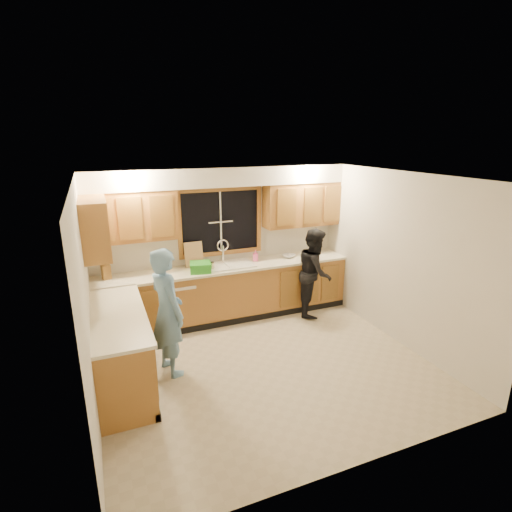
{
  "coord_description": "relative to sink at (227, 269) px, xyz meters",
  "views": [
    {
      "loc": [
        -1.91,
        -4.32,
        2.95
      ],
      "look_at": [
        0.13,
        0.65,
        1.34
      ],
      "focal_mm": 28.0,
      "sensor_mm": 36.0,
      "label": 1
    }
  ],
  "objects": [
    {
      "name": "window_frame",
      "position": [
        0.0,
        0.29,
        0.74
      ],
      "size": [
        1.44,
        0.03,
        1.14
      ],
      "color": "black",
      "rests_on": "wall_back"
    },
    {
      "name": "soffit",
      "position": [
        0.0,
        0.12,
        1.49
      ],
      "size": [
        4.2,
        0.35,
        0.3
      ],
      "primitive_type": "cube",
      "color": "white",
      "rests_on": "wall_back"
    },
    {
      "name": "floor",
      "position": [
        0.0,
        -1.6,
        -0.86
      ],
      "size": [
        4.2,
        4.2,
        0.0
      ],
      "primitive_type": "plane",
      "color": "#B9AA8E",
      "rests_on": "ground"
    },
    {
      "name": "upper_cabinets_right",
      "position": [
        1.43,
        0.13,
        0.96
      ],
      "size": [
        1.35,
        0.33,
        0.75
      ],
      "primitive_type": "cube",
      "color": "#AB6F31",
      "rests_on": "wall_back"
    },
    {
      "name": "soap_bottle",
      "position": [
        0.54,
        0.08,
        0.15
      ],
      "size": [
        0.11,
        0.11,
        0.19
      ],
      "primitive_type": "imported",
      "rotation": [
        0.0,
        0.0,
        -0.42
      ],
      "color": "pink",
      "rests_on": "countertop_back"
    },
    {
      "name": "can_right",
      "position": [
        -0.29,
        -0.12,
        0.11
      ],
      "size": [
        0.07,
        0.07,
        0.11
      ],
      "primitive_type": "cylinder",
      "rotation": [
        0.0,
        0.0,
        -0.18
      ],
      "color": "beige",
      "rests_on": "countertop_back"
    },
    {
      "name": "stove",
      "position": [
        -1.8,
        -1.82,
        -0.41
      ],
      "size": [
        0.58,
        0.75,
        0.9
      ],
      "primitive_type": "cube",
      "color": "white",
      "rests_on": "floor"
    },
    {
      "name": "ceiling",
      "position": [
        0.0,
        -1.6,
        1.64
      ],
      "size": [
        4.2,
        4.2,
        0.0
      ],
      "primitive_type": "plane",
      "rotation": [
        3.14,
        0.0,
        0.0
      ],
      "color": "silver"
    },
    {
      "name": "countertop_back",
      "position": [
        0.0,
        -0.02,
        0.04
      ],
      "size": [
        4.2,
        0.63,
        0.04
      ],
      "primitive_type": "cube",
      "color": "#ECE3C6",
      "rests_on": "base_cabinets_back"
    },
    {
      "name": "dishwasher",
      "position": [
        -0.85,
        -0.01,
        -0.45
      ],
      "size": [
        0.6,
        0.56,
        0.82
      ],
      "primitive_type": "cube",
      "color": "white",
      "rests_on": "floor"
    },
    {
      "name": "upper_cabinets_left",
      "position": [
        -1.43,
        0.13,
        0.96
      ],
      "size": [
        1.35,
        0.33,
        0.75
      ],
      "primitive_type": "cube",
      "color": "#AB6F31",
      "rests_on": "wall_back"
    },
    {
      "name": "cutting_board",
      "position": [
        -0.5,
        0.18,
        0.26
      ],
      "size": [
        0.31,
        0.12,
        0.4
      ],
      "primitive_type": "cube",
      "rotation": [
        -0.21,
        0.0,
        0.05
      ],
      "color": "tan",
      "rests_on": "countertop_back"
    },
    {
      "name": "woman",
      "position": [
        1.44,
        -0.39,
        -0.12
      ],
      "size": [
        0.87,
        0.92,
        1.5
      ],
      "primitive_type": "imported",
      "rotation": [
        0.0,
        0.0,
        1.01
      ],
      "color": "black",
      "rests_on": "floor"
    },
    {
      "name": "bowl",
      "position": [
        1.15,
        0.04,
        0.08
      ],
      "size": [
        0.27,
        0.27,
        0.05
      ],
      "primitive_type": "imported",
      "rotation": [
        0.0,
        0.0,
        0.3
      ],
      "color": "silver",
      "rests_on": "countertop_back"
    },
    {
      "name": "wall_back",
      "position": [
        0.0,
        0.3,
        0.39
      ],
      "size": [
        4.2,
        0.0,
        4.2
      ],
      "primitive_type": "plane",
      "rotation": [
        1.57,
        0.0,
        0.0
      ],
      "color": "silver",
      "rests_on": "ground"
    },
    {
      "name": "base_cabinets_back",
      "position": [
        0.0,
        -0.0,
        -0.42
      ],
      "size": [
        4.2,
        0.6,
        0.88
      ],
      "primitive_type": "cube",
      "color": "#AB6F31",
      "rests_on": "ground"
    },
    {
      "name": "dish_crate",
      "position": [
        -0.47,
        -0.13,
        0.13
      ],
      "size": [
        0.38,
        0.36,
        0.15
      ],
      "primitive_type": "cube",
      "rotation": [
        0.0,
        0.0,
        -0.22
      ],
      "color": "#2B8E24",
      "rests_on": "countertop_back"
    },
    {
      "name": "countertop_left",
      "position": [
        -1.79,
        -1.25,
        0.04
      ],
      "size": [
        0.63,
        1.9,
        0.04
      ],
      "primitive_type": "cube",
      "color": "#ECE3C6",
      "rests_on": "base_cabinets_left"
    },
    {
      "name": "upper_cabinets_return",
      "position": [
        -1.94,
        -0.48,
        0.96
      ],
      "size": [
        0.33,
        0.9,
        0.75
      ],
      "primitive_type": "cube",
      "color": "#AB6F31",
      "rests_on": "wall_left"
    },
    {
      "name": "can_left",
      "position": [
        -0.27,
        -0.09,
        0.12
      ],
      "size": [
        0.07,
        0.07,
        0.12
      ],
      "primitive_type": "cylinder",
      "rotation": [
        0.0,
        0.0,
        -0.09
      ],
      "color": "beige",
      "rests_on": "countertop_back"
    },
    {
      "name": "knife_block",
      "position": [
        -1.85,
        0.08,
        0.16
      ],
      "size": [
        0.14,
        0.13,
        0.22
      ],
      "primitive_type": "cube",
      "rotation": [
        0.0,
        0.0,
        0.3
      ],
      "color": "olive",
      "rests_on": "countertop_back"
    },
    {
      "name": "man",
      "position": [
        -1.2,
        -1.25,
        -0.03
      ],
      "size": [
        0.55,
        0.7,
        1.67
      ],
      "primitive_type": "imported",
      "rotation": [
        0.0,
        0.0,
        1.86
      ],
      "color": "#6B9DCB",
      "rests_on": "floor"
    },
    {
      "name": "wall_right",
      "position": [
        2.1,
        -1.6,
        0.39
      ],
      "size": [
        0.0,
        3.8,
        3.8
      ],
      "primitive_type": "plane",
      "rotation": [
        1.57,
        0.0,
        -1.57
      ],
      "color": "silver",
      "rests_on": "ground"
    },
    {
      "name": "base_cabinets_left",
      "position": [
        -1.8,
        -1.25,
        -0.42
      ],
      "size": [
        0.6,
        1.9,
        0.88
      ],
      "primitive_type": "cube",
      "color": "#AB6F31",
      "rests_on": "ground"
    },
    {
      "name": "sink",
      "position": [
        0.0,
        0.0,
        0.0
      ],
      "size": [
        0.86,
        0.52,
        0.57
      ],
      "color": "white",
      "rests_on": "countertop_back"
    },
    {
      "name": "wall_left",
      "position": [
        -2.1,
        -1.6,
        0.39
      ],
      "size": [
        0.0,
        3.8,
        3.8
      ],
      "primitive_type": "plane",
      "rotation": [
        1.57,
        0.0,
        1.57
      ],
      "color": "silver",
      "rests_on": "ground"
    }
  ]
}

